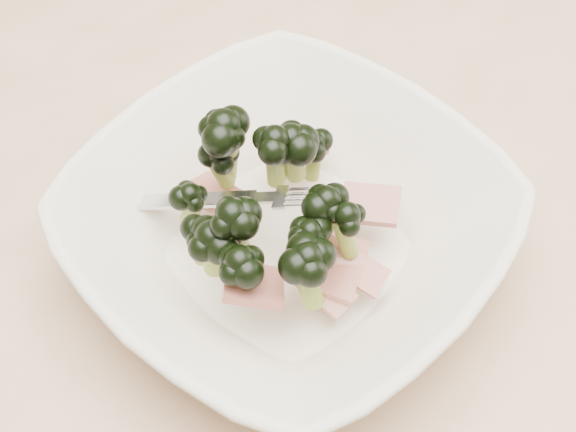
% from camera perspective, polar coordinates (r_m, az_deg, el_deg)
% --- Properties ---
extents(dining_table, '(1.20, 0.80, 0.75)m').
position_cam_1_polar(dining_table, '(0.71, 2.83, -5.23)').
color(dining_table, tan).
rests_on(dining_table, ground).
extents(broccoli_dish, '(0.37, 0.37, 0.12)m').
position_cam_1_polar(broccoli_dish, '(0.57, -0.15, -0.64)').
color(broccoli_dish, beige).
rests_on(broccoli_dish, dining_table).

